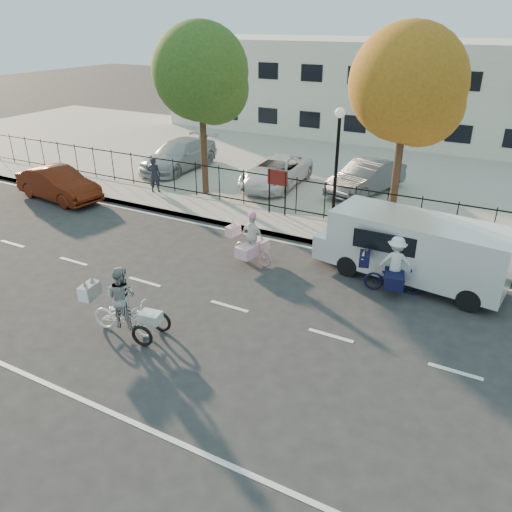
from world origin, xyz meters
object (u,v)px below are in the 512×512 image
Objects in this scene: unicorn_bike at (252,244)px; lot_car_c at (366,177)px; lamppost at (338,147)px; lot_car_b at (276,172)px; zebra_trike at (123,308)px; white_van at (414,247)px; red_sedan at (58,184)px; lot_car_a at (179,155)px; pedestrian at (154,175)px; bull_bike at (394,270)px.

lot_car_c is (1.25, 8.34, 0.21)m from unicorn_bike.
lamppost reaches higher than lot_car_b.
unicorn_bike is at bearing -18.13° from zebra_trike.
white_van reaches higher than red_sedan.
zebra_trike is at bearing -59.38° from lot_car_a.
pedestrian is at bearing -45.40° from red_sedan.
pedestrian is at bearing -144.85° from lot_car_b.
lamppost is 5.57m from bull_bike.
lot_car_a is (2.01, 6.14, 0.18)m from red_sedan.
lot_car_b is at bearing 0.34° from zebra_trike.
pedestrian is at bearing 26.41° from zebra_trike.
lamppost is 1.01× the size of red_sedan.
bull_bike reaches higher than lot_car_b.
lot_car_b reaches higher than red_sedan.
zebra_trike is 12.63m from lot_car_b.
white_van reaches higher than lot_car_c.
pedestrian reaches higher than lot_car_c.
lot_car_c is (-3.61, 7.11, -0.24)m from white_van.
red_sedan is (-14.98, 1.26, 0.00)m from bull_bike.
lot_car_c reaches higher than red_sedan.
zebra_trike is 1.22× the size of unicorn_bike.
zebra_trike is 0.46× the size of lot_car_b.
lamppost is 2.41× the size of unicorn_bike.
zebra_trike reaches higher than unicorn_bike.
pedestrian is at bearing 57.71° from bull_bike.
pedestrian is at bearing 174.01° from white_van.
lamppost reaches higher than white_van.
white_van reaches higher than bull_bike.
pedestrian is 0.33× the size of lot_car_b.
lot_car_b is (-7.63, 6.19, -0.29)m from white_van.
unicorn_bike is 0.38× the size of lot_car_b.
white_van is 12.34m from pedestrian.
lamppost reaches higher than pedestrian.
white_van is 15.31m from red_sedan.
white_van is (5.75, 6.31, 0.38)m from zebra_trike.
white_van is 1.36× the size of red_sedan.
white_van is 9.82m from lot_car_b.
red_sedan is (-11.73, -2.56, -2.41)m from lamppost.
pedestrian is (-12.02, 2.78, -0.17)m from white_van.
lamppost is 1.00× the size of lot_car_c.
lamppost is at bearing -73.02° from lot_car_c.
red_sedan is (-15.30, 0.27, -0.40)m from white_van.
lot_car_b is at bearing -168.88° from pedestrian.
red_sedan is at bearing -173.97° from white_van.
lamppost is 8.72m from pedestrian.
pedestrian is 9.46m from lot_car_c.
lot_car_b is at bearing 147.99° from white_van.
lot_car_b is at bearing 140.33° from lamppost.
bull_bike is at bearing -87.64° from red_sedan.
bull_bike is at bearing -53.84° from zebra_trike.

